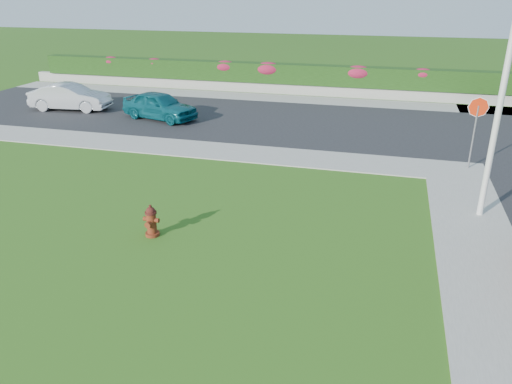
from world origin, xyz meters
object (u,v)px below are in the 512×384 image
(sedan_teal, at_px, (160,106))
(stop_sign, at_px, (477,116))
(fire_hydrant, at_px, (151,221))
(sedan_silver, at_px, (70,97))
(utility_pole, at_px, (497,120))

(sedan_teal, bearing_deg, stop_sign, -88.23)
(fire_hydrant, relative_size, sedan_teal, 0.22)
(sedan_silver, xyz_separation_m, stop_sign, (18.38, -4.07, 1.15))
(sedan_teal, height_order, sedan_silver, sedan_silver)
(sedan_silver, xyz_separation_m, utility_pole, (18.23, -8.04, 1.99))
(sedan_teal, xyz_separation_m, sedan_silver, (-5.17, 0.56, 0.01))
(stop_sign, bearing_deg, utility_pole, -76.47)
(sedan_teal, distance_m, stop_sign, 13.71)
(sedan_silver, bearing_deg, fire_hydrant, -145.22)
(fire_hydrant, xyz_separation_m, utility_pole, (8.14, 3.44, 2.28))
(stop_sign, bearing_deg, sedan_silver, -176.84)
(fire_hydrant, height_order, stop_sign, stop_sign)
(fire_hydrant, xyz_separation_m, sedan_silver, (-10.09, 11.48, 0.29))
(sedan_silver, distance_m, stop_sign, 18.86)
(utility_pole, distance_m, stop_sign, 4.06)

